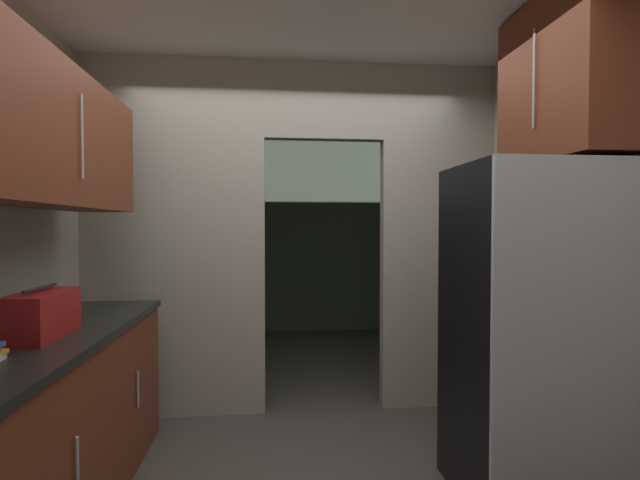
% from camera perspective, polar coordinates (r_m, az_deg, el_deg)
% --- Properties ---
extents(kitchen_overhead_slab, '(3.60, 6.70, 0.06)m').
position_cam_1_polar(kitchen_overhead_slab, '(3.07, -2.07, 26.83)').
color(kitchen_overhead_slab, silver).
extents(kitchen_partition, '(3.20, 0.12, 2.73)m').
position_cam_1_polar(kitchen_partition, '(3.72, -4.08, 1.63)').
color(kitchen_partition, '#ADA899').
rests_on(kitchen_partition, ground).
extents(adjoining_room_shell, '(3.20, 2.92, 2.73)m').
position_cam_1_polar(adjoining_room_shell, '(5.67, -4.05, 0.72)').
color(adjoining_room_shell, slate).
rests_on(adjoining_room_shell, ground).
extents(refrigerator, '(0.79, 0.73, 1.78)m').
position_cam_1_polar(refrigerator, '(2.80, 24.32, -10.14)').
color(refrigerator, black).
rests_on(refrigerator, ground).
extents(lower_cabinet_run, '(0.64, 2.00, 0.93)m').
position_cam_1_polar(lower_cabinet_run, '(2.83, -29.98, -18.93)').
color(lower_cabinet_run, maroon).
rests_on(lower_cabinet_run, ground).
extents(upper_cabinet_counterside, '(0.36, 1.80, 0.68)m').
position_cam_1_polar(upper_cabinet_counterside, '(2.69, -30.40, 10.77)').
color(upper_cabinet_counterside, maroon).
extents(upper_cabinet_fridgeside, '(0.36, 0.87, 0.91)m').
position_cam_1_polar(upper_cabinet_fridgeside, '(3.06, 27.40, 16.75)').
color(upper_cabinet_fridgeside, maroon).
extents(boombox, '(0.20, 0.43, 0.24)m').
position_cam_1_polar(boombox, '(2.57, -30.63, -7.77)').
color(boombox, maroon).
rests_on(boombox, lower_cabinet_run).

